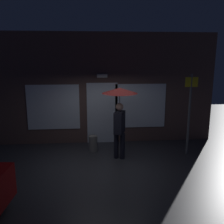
% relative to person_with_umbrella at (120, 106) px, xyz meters
% --- Properties ---
extents(ground_plane, '(18.00, 18.00, 0.00)m').
position_rel_person_with_umbrella_xyz_m(ground_plane, '(-0.46, -0.65, -1.67)').
color(ground_plane, '#2D2D33').
extents(building_facade, '(8.15, 0.48, 3.93)m').
position_rel_person_with_umbrella_xyz_m(building_facade, '(-0.46, 1.69, 0.28)').
color(building_facade, brown).
rests_on(building_facade, ground).
extents(person_with_umbrella, '(1.06, 1.06, 2.21)m').
position_rel_person_with_umbrella_xyz_m(person_with_umbrella, '(0.00, 0.00, 0.00)').
color(person_with_umbrella, black).
rests_on(person_with_umbrella, ground).
extents(street_sign_post, '(0.40, 0.07, 2.59)m').
position_rel_person_with_umbrella_xyz_m(street_sign_post, '(2.23, 0.20, -0.21)').
color(street_sign_post, '#595B60').
rests_on(street_sign_post, ground).
extents(sidewalk_bollard, '(0.30, 0.30, 0.53)m').
position_rel_person_with_umbrella_xyz_m(sidewalk_bollard, '(-0.81, 0.69, -1.40)').
color(sidewalk_bollard, slate).
rests_on(sidewalk_bollard, ground).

